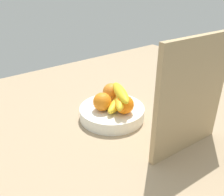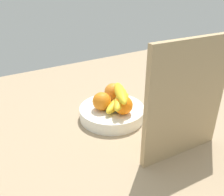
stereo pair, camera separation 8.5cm
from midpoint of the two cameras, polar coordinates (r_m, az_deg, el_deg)
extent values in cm
cube|color=tan|center=(96.52, 5.14, -5.30)|extent=(180.00, 140.00, 3.00)
cylinder|color=white|center=(94.07, 2.58, -3.46)|extent=(24.87, 24.87, 4.51)
sphere|color=orange|center=(89.78, 0.28, -0.85)|extent=(6.90, 6.90, 6.90)
sphere|color=orange|center=(87.55, 5.43, -1.75)|extent=(6.90, 6.90, 6.90)
sphere|color=orange|center=(97.35, 2.81, 1.45)|extent=(6.90, 6.90, 6.90)
ellipsoid|color=yellow|center=(92.09, 4.05, -1.18)|extent=(16.76, 11.88, 4.00)
ellipsoid|color=yellow|center=(89.89, 4.73, -0.37)|extent=(14.51, 15.17, 4.00)
ellipsoid|color=yellow|center=(90.05, 4.53, 1.26)|extent=(10.58, 17.15, 4.00)
cube|color=tan|center=(72.82, 20.21, -0.77)|extent=(28.06, 3.57, 36.00)
camera|label=1|loc=(0.04, -87.34, 1.36)|focal=39.03mm
camera|label=2|loc=(0.04, 92.66, -1.36)|focal=39.03mm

